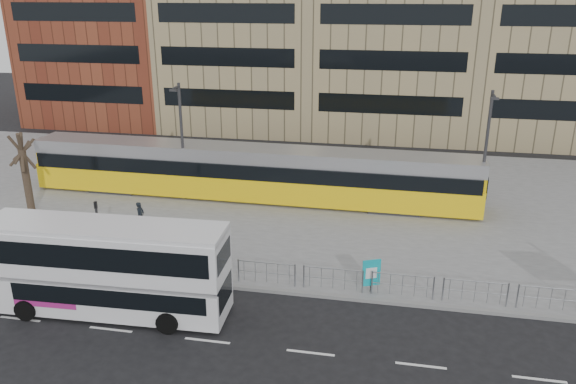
% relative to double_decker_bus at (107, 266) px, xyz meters
% --- Properties ---
extents(ground, '(120.00, 120.00, 0.00)m').
position_rel_double_decker_bus_xyz_m(ground, '(6.59, 2.74, -2.13)').
color(ground, black).
rests_on(ground, ground).
extents(plaza, '(64.00, 24.00, 0.15)m').
position_rel_double_decker_bus_xyz_m(plaza, '(6.59, 14.74, -2.06)').
color(plaza, slate).
rests_on(plaza, ground).
extents(kerb, '(64.00, 0.25, 0.17)m').
position_rel_double_decker_bus_xyz_m(kerb, '(6.59, 2.79, -2.06)').
color(kerb, gray).
rests_on(kerb, ground).
extents(pedestrian_barrier, '(32.07, 0.07, 1.10)m').
position_rel_double_decker_bus_xyz_m(pedestrian_barrier, '(8.59, 3.24, -1.15)').
color(pedestrian_barrier, '#95989D').
rests_on(pedestrian_barrier, plaza).
extents(road_markings, '(62.00, 0.12, 0.01)m').
position_rel_double_decker_bus_xyz_m(road_markings, '(7.59, -1.26, -2.13)').
color(road_markings, white).
rests_on(road_markings, ground).
extents(double_decker_bus, '(9.93, 2.79, 3.94)m').
position_rel_double_decker_bus_xyz_m(double_decker_bus, '(0.00, 0.00, 0.00)').
color(double_decker_bus, white).
rests_on(double_decker_bus, ground).
extents(tram, '(28.26, 3.04, 3.33)m').
position_rel_double_decker_bus_xyz_m(tram, '(2.34, 13.93, -0.31)').
color(tram, yellow).
rests_on(tram, plaza).
extents(ad_panel, '(0.78, 0.39, 1.54)m').
position_rel_double_decker_bus_xyz_m(ad_panel, '(10.54, 3.42, -1.08)').
color(ad_panel, '#2D2D30').
rests_on(ad_panel, plaza).
extents(pedestrian, '(0.43, 0.60, 1.55)m').
position_rel_double_decker_bus_xyz_m(pedestrian, '(-2.35, 7.99, -1.21)').
color(pedestrian, black).
rests_on(pedestrian, plaza).
extents(traffic_light_west, '(0.23, 0.25, 3.10)m').
position_rel_double_decker_bus_xyz_m(traffic_light_west, '(-2.54, 3.95, -0.01)').
color(traffic_light_west, '#2D2D30').
rests_on(traffic_light_west, plaza).
extents(lamp_post_west, '(0.45, 1.04, 7.31)m').
position_rel_double_decker_bus_xyz_m(lamp_post_west, '(-1.63, 12.95, 2.04)').
color(lamp_post_west, '#2D2D30').
rests_on(lamp_post_west, plaza).
extents(lamp_post_east, '(0.45, 1.04, 7.39)m').
position_rel_double_decker_bus_xyz_m(lamp_post_east, '(16.24, 13.32, 2.08)').
color(lamp_post_east, '#2D2D30').
rests_on(lamp_post_east, plaza).
extents(bare_tree, '(3.96, 3.96, 6.88)m').
position_rel_double_decker_bus_xyz_m(bare_tree, '(-9.82, 9.02, 3.07)').
color(bare_tree, '#31241B').
rests_on(bare_tree, plaza).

